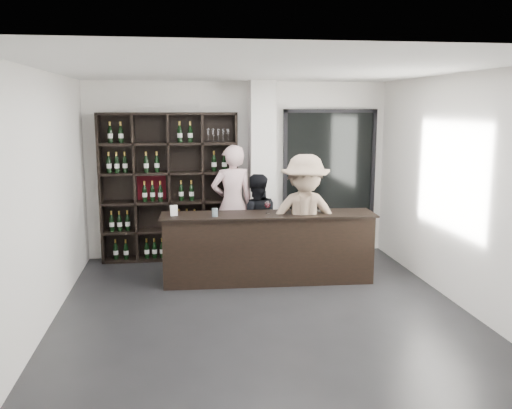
{
  "coord_description": "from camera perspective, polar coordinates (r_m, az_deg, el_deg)",
  "views": [
    {
      "loc": [
        -0.95,
        -6.23,
        2.48
      ],
      "look_at": [
        0.07,
        1.1,
        1.15
      ],
      "focal_mm": 38.0,
      "sensor_mm": 36.0,
      "label": 1
    }
  ],
  "objects": [
    {
      "name": "spit_cup",
      "position": [
        7.47,
        -4.35,
        -0.84
      ],
      "size": [
        0.1,
        0.1,
        0.11
      ],
      "primitive_type": "cylinder",
      "rotation": [
        0.0,
        0.0,
        0.28
      ],
      "color": "#A2BBC5",
      "rests_on": "tasting_counter"
    },
    {
      "name": "tasting_counter",
      "position": [
        7.77,
        1.28,
        -4.57
      ],
      "size": [
        3.03,
        0.63,
        1.0
      ],
      "rotation": [
        0.0,
        0.0,
        -0.04
      ],
      "color": "black",
      "rests_on": "floor"
    },
    {
      "name": "glass_panel",
      "position": [
        9.32,
        7.73,
        3.46
      ],
      "size": [
        1.6,
        0.08,
        2.1
      ],
      "color": "black",
      "rests_on": "floor"
    },
    {
      "name": "wine_shelf",
      "position": [
        8.89,
        -9.1,
        1.79
      ],
      "size": [
        2.2,
        0.35,
        2.4
      ],
      "primitive_type": null,
      "color": "black",
      "rests_on": "floor"
    },
    {
      "name": "taster_pink",
      "position": [
        8.73,
        -2.51,
        0.08
      ],
      "size": [
        0.76,
        0.57,
        1.89
      ],
      "primitive_type": "imported",
      "rotation": [
        0.0,
        0.0,
        3.32
      ],
      "color": "beige",
      "rests_on": "floor"
    },
    {
      "name": "floor",
      "position": [
        6.77,
        0.74,
        -11.32
      ],
      "size": [
        5.0,
        5.5,
        0.01
      ],
      "primitive_type": "cube",
      "color": "black",
      "rests_on": "ground"
    },
    {
      "name": "wine_glass",
      "position": [
        7.62,
        1.21,
        -0.22
      ],
      "size": [
        0.11,
        0.11,
        0.21
      ],
      "primitive_type": null,
      "rotation": [
        0.0,
        0.0,
        0.33
      ],
      "color": "white",
      "rests_on": "tasting_counter"
    },
    {
      "name": "card_stand",
      "position": [
        7.59,
        -8.65,
        -0.63
      ],
      "size": [
        0.11,
        0.07,
        0.15
      ],
      "primitive_type": "cube",
      "rotation": [
        0.0,
        0.0,
        0.2
      ],
      "color": "white",
      "rests_on": "tasting_counter"
    },
    {
      "name": "customer",
      "position": [
        7.64,
        5.15,
        -1.63
      ],
      "size": [
        1.25,
        0.8,
        1.84
      ],
      "primitive_type": "imported",
      "rotation": [
        0.0,
        0.0,
        -0.1
      ],
      "color": "gray",
      "rests_on": "floor"
    },
    {
      "name": "taster_black",
      "position": [
        8.34,
        0.0,
        -1.83
      ],
      "size": [
        0.74,
        0.58,
        1.48
      ],
      "primitive_type": "imported",
      "rotation": [
        0.0,
        0.0,
        3.11
      ],
      "color": "black",
      "rests_on": "floor"
    },
    {
      "name": "structural_column",
      "position": [
        8.86,
        0.61,
        3.52
      ],
      "size": [
        0.4,
        0.4,
        2.9
      ],
      "primitive_type": "cube",
      "color": "silver",
      "rests_on": "floor"
    },
    {
      "name": "napkin_stack",
      "position": [
        7.87,
        7.0,
        -0.68
      ],
      "size": [
        0.12,
        0.12,
        0.02
      ],
      "primitive_type": "cube",
      "rotation": [
        0.0,
        0.0,
        0.13
      ],
      "color": "white",
      "rests_on": "tasting_counter"
    }
  ]
}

